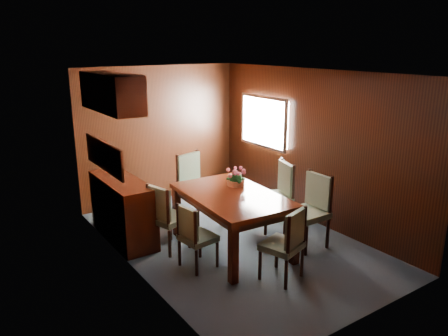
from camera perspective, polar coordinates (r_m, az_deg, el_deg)
ground at (r=6.40m, az=1.21°, el=-9.56°), size 4.50×4.50×0.00m
room_shell at (r=6.10m, az=-1.33°, el=5.31°), size 3.06×4.52×2.41m
sideboard at (r=6.50m, az=-13.07°, el=-5.27°), size 0.48×1.40×0.90m
dining_table at (r=5.94m, az=1.04°, el=-4.40°), size 1.18×1.78×0.81m
chair_left_near at (r=5.52m, az=-3.96°, el=-8.52°), size 0.44×0.45×0.85m
chair_left_far at (r=6.00m, az=-7.69°, el=-5.99°), size 0.54×0.55×0.96m
chair_right_near at (r=6.21m, az=11.38°, el=-4.90°), size 0.49×0.51×1.04m
chair_right_far at (r=6.72m, az=7.13°, el=-3.06°), size 0.60×0.62×1.05m
chair_head at (r=5.28m, az=8.26°, el=-9.39°), size 0.54×0.53×0.92m
chair_foot at (r=7.05m, az=-3.94°, el=-1.91°), size 0.62×0.61×1.08m
flower_centerpiece at (r=6.21m, az=1.57°, el=-1.13°), size 0.27×0.27×0.27m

